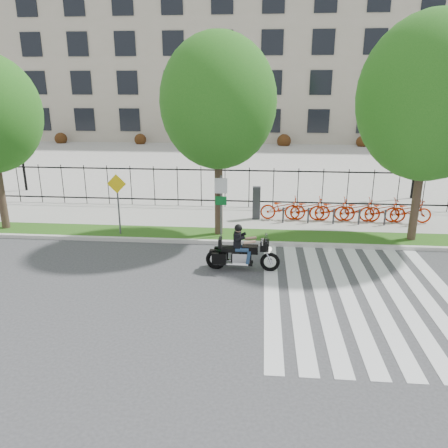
{
  "coord_description": "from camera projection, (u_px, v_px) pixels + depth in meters",
  "views": [
    {
      "loc": [
        1.82,
        -12.02,
        5.96
      ],
      "look_at": [
        0.49,
        3.0,
        1.18
      ],
      "focal_mm": 35.0,
      "sensor_mm": 36.0,
      "label": 1
    }
  ],
  "objects": [
    {
      "name": "ground",
      "position": [
        199.0,
        290.0,
        13.36
      ],
      "size": [
        120.0,
        120.0,
        0.0
      ],
      "primitive_type": "plane",
      "color": "#39393B",
      "rests_on": "ground"
    },
    {
      "name": "sign_pole_regulatory",
      "position": [
        221.0,
        198.0,
        17.17
      ],
      "size": [
        0.5,
        0.09,
        2.5
      ],
      "color": "#59595B",
      "rests_on": "grass_verge"
    },
    {
      "name": "sign_pole_warning",
      "position": [
        118.0,
        196.0,
        17.52
      ],
      "size": [
        0.78,
        0.09,
        2.49
      ],
      "color": "#59595B",
      "rests_on": "grass_verge"
    },
    {
      "name": "bike_share_station",
      "position": [
        343.0,
        209.0,
        19.53
      ],
      "size": [
        7.89,
        0.89,
        1.5
      ],
      "color": "#2D2D33",
      "rests_on": "sidewalk"
    },
    {
      "name": "street_tree_2",
      "position": [
        430.0,
        98.0,
        15.74
      ],
      "size": [
        5.23,
        5.23,
        8.41
      ],
      "color": "#34271C",
      "rests_on": "grass_verge"
    },
    {
      "name": "street_tree_1",
      "position": [
        218.0,
        102.0,
        16.43
      ],
      "size": [
        4.42,
        4.42,
        7.79
      ],
      "color": "#34271C",
      "rests_on": "grass_verge"
    },
    {
      "name": "sidewalk",
      "position": [
        222.0,
        218.0,
        20.42
      ],
      "size": [
        60.0,
        3.5,
        0.15
      ],
      "primitive_type": "cube",
      "color": "#97968D",
      "rests_on": "ground"
    },
    {
      "name": "lamp_post_left",
      "position": [
        19.0,
        137.0,
        24.8
      ],
      "size": [
        1.06,
        0.7,
        4.25
      ],
      "color": "black",
      "rests_on": "ground"
    },
    {
      "name": "grass_verge",
      "position": [
        216.0,
        235.0,
        18.04
      ],
      "size": [
        60.0,
        1.5,
        0.15
      ],
      "primitive_type": "cube",
      "color": "#245816",
      "rests_on": "ground"
    },
    {
      "name": "motorcycle_rider",
      "position": [
        242.0,
        252.0,
        14.64
      ],
      "size": [
        2.52,
        0.75,
        1.94
      ],
      "color": "black",
      "rests_on": "ground"
    },
    {
      "name": "iron_fence",
      "position": [
        225.0,
        187.0,
        21.75
      ],
      "size": [
        30.0,
        0.06,
        2.0
      ],
      "primitive_type": null,
      "color": "black",
      "rests_on": "sidewalk"
    },
    {
      "name": "plaza",
      "position": [
        241.0,
        159.0,
        37.09
      ],
      "size": [
        80.0,
        34.0,
        0.1
      ],
      "primitive_type": "cube",
      "color": "#97968D",
      "rests_on": "ground"
    },
    {
      "name": "lamp_post_right",
      "position": [
        419.0,
        141.0,
        22.95
      ],
      "size": [
        1.06,
        0.7,
        4.25
      ],
      "color": "black",
      "rests_on": "ground"
    },
    {
      "name": "crosswalk_stripes",
      "position": [
        360.0,
        296.0,
        12.96
      ],
      "size": [
        5.7,
        8.0,
        0.01
      ],
      "primitive_type": null,
      "color": "silver",
      "rests_on": "ground"
    },
    {
      "name": "curb",
      "position": [
        214.0,
        242.0,
        17.23
      ],
      "size": [
        60.0,
        0.2,
        0.15
      ],
      "primitive_type": "cube",
      "color": "beige",
      "rests_on": "ground"
    },
    {
      "name": "office_building",
      "position": [
        250.0,
        52.0,
        53.01
      ],
      "size": [
        60.0,
        21.9,
        20.15
      ],
      "color": "#A89E88",
      "rests_on": "ground"
    }
  ]
}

